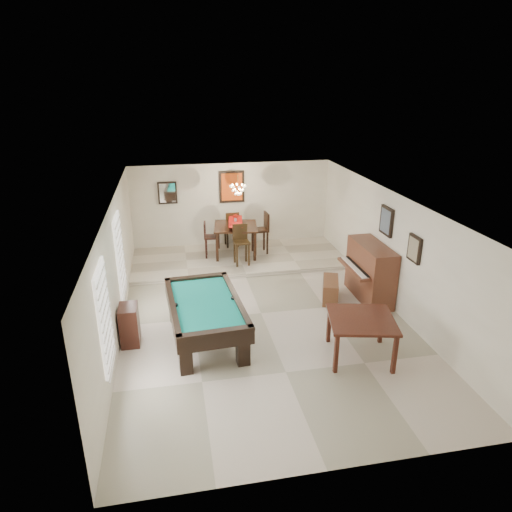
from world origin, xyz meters
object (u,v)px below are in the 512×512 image
object	(u,v)px
upright_piano	(364,272)
flower_vase	(235,218)
dining_chair_north	(231,229)
square_table	(360,338)
dining_chair_south	(242,245)
apothecary_chest	(130,325)
chandelier	(238,186)
dining_table	(236,238)
pool_table	(206,321)
dining_chair_east	(260,233)
dining_chair_west	(211,240)
piano_bench	(330,290)

from	to	relation	value
upright_piano	flower_vase	size ratio (longest dim) A/B	7.60
flower_vase	dining_chair_north	distance (m)	0.95
square_table	dining_chair_south	size ratio (longest dim) A/B	1.07
apothecary_chest	chandelier	distance (m)	5.13
dining_table	flower_vase	world-z (taller)	flower_vase
pool_table	upright_piano	world-z (taller)	upright_piano
upright_piano	dining_chair_east	world-z (taller)	upright_piano
dining_chair_east	square_table	bearing A→B (deg)	4.20
dining_table	dining_chair_west	distance (m)	0.71
apothecary_chest	dining_table	xyz separation A→B (m)	(2.73, 4.17, 0.22)
square_table	flower_vase	world-z (taller)	flower_vase
piano_bench	dining_table	distance (m)	3.59
flower_vase	dining_chair_west	size ratio (longest dim) A/B	0.21
pool_table	square_table	distance (m)	3.00
dining_chair_west	dining_chair_east	distance (m)	1.43
dining_chair_west	dining_chair_east	bearing A→B (deg)	-81.72
pool_table	dining_table	size ratio (longest dim) A/B	2.08
flower_vase	dining_chair_north	bearing A→B (deg)	91.29
dining_chair_north	piano_bench	bearing A→B (deg)	110.37
square_table	piano_bench	xyz separation A→B (m)	(0.28, 2.39, -0.16)
piano_bench	dining_chair_south	bearing A→B (deg)	127.37
upright_piano	dining_table	world-z (taller)	upright_piano
square_table	chandelier	size ratio (longest dim) A/B	1.97
upright_piano	dining_chair_east	distance (m)	3.68
dining_chair_south	chandelier	bearing A→B (deg)	86.13
apothecary_chest	dining_chair_east	xyz separation A→B (m)	(3.44, 4.19, 0.32)
square_table	dining_chair_east	world-z (taller)	dining_chair_east
apothecary_chest	dining_chair_north	xyz separation A→B (m)	(2.71, 4.94, 0.26)
dining_chair_north	dining_chair_east	xyz separation A→B (m)	(0.73, -0.75, 0.06)
square_table	dining_table	xyz separation A→B (m)	(-1.52, 5.47, 0.21)
dining_chair_west	piano_bench	bearing A→B (deg)	-134.17
square_table	dining_chair_east	bearing A→B (deg)	98.41
pool_table	dining_chair_south	bearing A→B (deg)	65.82
apothecary_chest	dining_table	size ratio (longest dim) A/B	0.67
piano_bench	dining_table	world-z (taller)	dining_table
upright_piano	dining_chair_north	distance (m)	4.71
dining_table	pool_table	bearing A→B (deg)	-106.11
pool_table	dining_chair_east	distance (m)	4.78
piano_bench	chandelier	size ratio (longest dim) A/B	1.50
piano_bench	square_table	bearing A→B (deg)	-96.59
dining_chair_east	dining_chair_south	bearing A→B (deg)	-44.27
square_table	flower_vase	bearing A→B (deg)	105.56
square_table	dining_chair_east	size ratio (longest dim) A/B	0.98
piano_bench	chandelier	xyz separation A→B (m)	(-1.75, 2.82, 1.95)
dining_chair_east	pool_table	bearing A→B (deg)	-28.52
dining_table	dining_chair_north	world-z (taller)	dining_chair_north
upright_piano	dining_chair_south	distance (m)	3.47
square_table	apothecary_chest	size ratio (longest dim) A/B	1.47
dining_table	chandelier	distance (m)	1.60
dining_table	apothecary_chest	bearing A→B (deg)	-123.21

